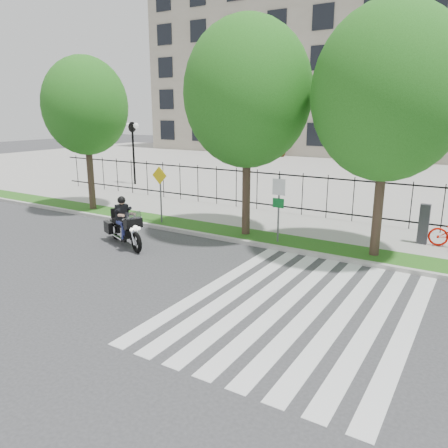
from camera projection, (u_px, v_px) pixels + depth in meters
The scene contains 15 objects.
ground at pixel (157, 272), 13.87m from camera, with size 120.00×120.00×0.00m, color #333335.
curb at pixel (224, 238), 17.23m from camera, with size 60.00×0.20×0.15m, color #AEABA4.
grass_verge at pixel (235, 233), 17.93m from camera, with size 60.00×1.50×0.15m, color #255816.
sidewalk at pixel (262, 221), 19.99m from camera, with size 60.00×3.50×0.15m, color #A29E97.
plaza at pixel (362, 175), 34.46m from camera, with size 80.00×34.00×0.10m, color #A29E97.
crosswalk_stripes at pixel (299, 306), 11.42m from camera, with size 5.70×8.00×0.01m, color silver, non-canonical shape.
iron_fence at pixel (279, 192), 21.16m from camera, with size 30.00×0.06×2.00m, color black, non-canonical shape.
office_building at pixel (416, 64), 48.37m from camera, with size 60.00×21.90×20.15m.
lamp_post_left at pixel (133, 138), 29.03m from camera, with size 1.06×0.70×4.25m.
street_tree_0 at pixel (85, 106), 20.86m from camera, with size 4.05×4.05×7.36m.
street_tree_1 at pixel (248, 93), 16.28m from camera, with size 4.84×4.84×8.23m.
street_tree_2 at pixel (389, 93), 13.74m from camera, with size 4.88×4.88×8.17m.
sign_pole_regulatory at pixel (279, 201), 16.15m from camera, with size 0.50×0.09×2.50m.
sign_pole_warning at pixel (160, 187), 19.01m from camera, with size 0.78×0.09×2.49m.
motorcycle_rider at pixel (125, 226), 16.44m from camera, with size 2.72×1.57×2.25m.
Camera 1 is at (8.65, -9.98, 4.98)m, focal length 35.00 mm.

